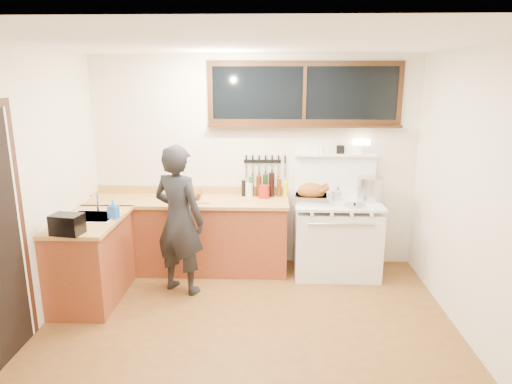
{
  "coord_description": "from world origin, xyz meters",
  "views": [
    {
      "loc": [
        0.21,
        -3.84,
        2.34
      ],
      "look_at": [
        0.05,
        0.85,
        1.15
      ],
      "focal_mm": 32.0,
      "sensor_mm": 36.0,
      "label": 1
    }
  ],
  "objects_px": {
    "cutting_board": "(192,197)",
    "roast_turkey": "(311,195)",
    "man": "(179,220)",
    "vintage_stove": "(336,236)"
  },
  "relations": [
    {
      "from": "man",
      "to": "roast_turkey",
      "type": "xyz_separation_m",
      "value": [
        1.47,
        0.48,
        0.17
      ]
    },
    {
      "from": "roast_turkey",
      "to": "vintage_stove",
      "type": "bearing_deg",
      "value": 13.36
    },
    {
      "from": "vintage_stove",
      "to": "man",
      "type": "distance_m",
      "value": 1.91
    },
    {
      "from": "vintage_stove",
      "to": "cutting_board",
      "type": "distance_m",
      "value": 1.79
    },
    {
      "from": "man",
      "to": "cutting_board",
      "type": "bearing_deg",
      "value": 83.08
    },
    {
      "from": "vintage_stove",
      "to": "roast_turkey",
      "type": "xyz_separation_m",
      "value": [
        -0.32,
        -0.08,
        0.53
      ]
    },
    {
      "from": "man",
      "to": "cutting_board",
      "type": "height_order",
      "value": "man"
    },
    {
      "from": "vintage_stove",
      "to": "roast_turkey",
      "type": "bearing_deg",
      "value": -166.64
    },
    {
      "from": "cutting_board",
      "to": "roast_turkey",
      "type": "xyz_separation_m",
      "value": [
        1.41,
        -0.02,
        0.05
      ]
    },
    {
      "from": "man",
      "to": "roast_turkey",
      "type": "bearing_deg",
      "value": 18.16
    }
  ]
}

